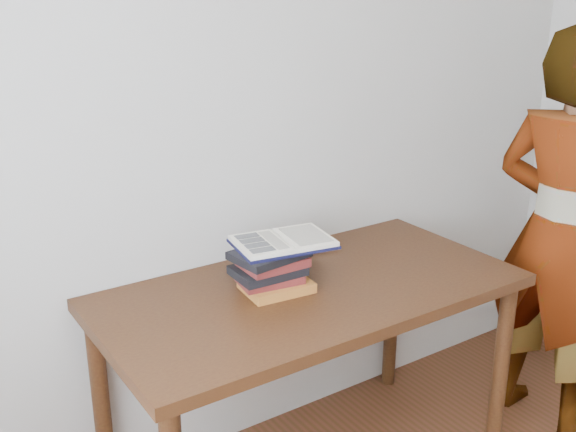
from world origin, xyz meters
TOP-DOWN VIEW (x-y plane):
  - desk at (0.09, 1.38)m, footprint 1.46×0.73m
  - book_stack at (-0.04, 1.43)m, footprint 0.27×0.21m
  - open_book at (0.02, 1.45)m, footprint 0.36×0.28m
  - reader at (1.13, 1.13)m, footprint 0.45×0.64m

SIDE VIEW (x-z plane):
  - desk at x=0.09m, z-range 0.30..1.08m
  - reader at x=1.13m, z-range 0.00..1.65m
  - book_stack at x=-0.04m, z-range 0.78..0.93m
  - open_book at x=0.02m, z-range 0.93..0.95m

